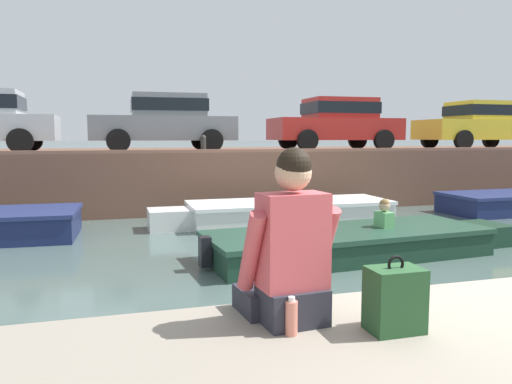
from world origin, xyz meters
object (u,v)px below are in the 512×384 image
object	(u,v)px
motorboat_passing	(359,242)
backpack_on_ledge	(393,300)
car_centre_red	(336,122)
mooring_bollard_mid	(203,143)
car_left_inner_grey	(165,120)
boat_moored_central_white	(280,213)
person_seated_left	(289,255)
bottle_drink	(291,317)
car_right_inner_yellow	(481,123)

from	to	relation	value
motorboat_passing	backpack_on_ledge	xyz separation A→B (m)	(-2.53, -5.15, 0.90)
car_centre_red	mooring_bollard_mid	bearing A→B (deg)	-163.46
car_left_inner_grey	mooring_bollard_mid	size ratio (longest dim) A/B	8.67
car_centre_red	mooring_bollard_mid	xyz separation A→B (m)	(-4.30, -1.28, -0.60)
car_left_inner_grey	boat_moored_central_white	bearing A→B (deg)	-55.31
car_left_inner_grey	car_centre_red	distance (m)	5.11
mooring_bollard_mid	person_seated_left	xyz separation A→B (m)	(-1.32, -10.08, -0.48)
boat_moored_central_white	backpack_on_ledge	xyz separation A→B (m)	(-2.26, -8.42, 0.88)
car_left_inner_grey	person_seated_left	world-z (taller)	car_left_inner_grey
car_left_inner_grey	backpack_on_ledge	size ratio (longest dim) A/B	9.46
motorboat_passing	backpack_on_ledge	size ratio (longest dim) A/B	14.27
boat_moored_central_white	mooring_bollard_mid	world-z (taller)	mooring_bollard_mid
person_seated_left	car_left_inner_grey	bearing A→B (deg)	87.45
boat_moored_central_white	mooring_bollard_mid	distance (m)	2.88
motorboat_passing	car_left_inner_grey	size ratio (longest dim) A/B	1.51
car_left_inner_grey	person_seated_left	bearing A→B (deg)	-92.55
motorboat_passing	car_centre_red	bearing A→B (deg)	68.08
car_left_inner_grey	motorboat_passing	bearing A→B (deg)	-68.94
boat_moored_central_white	motorboat_passing	size ratio (longest dim) A/B	0.95
backpack_on_ledge	person_seated_left	bearing A→B (deg)	148.55
motorboat_passing	mooring_bollard_mid	distance (m)	5.71
person_seated_left	bottle_drink	distance (m)	0.35
motorboat_passing	mooring_bollard_mid	size ratio (longest dim) A/B	13.09
person_seated_left	bottle_drink	xyz separation A→B (m)	(-0.06, -0.21, -0.28)
motorboat_passing	boat_moored_central_white	bearing A→B (deg)	94.65
backpack_on_ledge	bottle_drink	bearing A→B (deg)	170.96
boat_moored_central_white	car_centre_red	bearing A→B (deg)	48.28
motorboat_passing	person_seated_left	xyz separation A→B (m)	(-3.01, -4.86, 1.11)
boat_moored_central_white	car_left_inner_grey	size ratio (longest dim) A/B	1.43
boat_moored_central_white	motorboat_passing	bearing A→B (deg)	-85.35
boat_moored_central_white	mooring_bollard_mid	bearing A→B (deg)	125.93
bottle_drink	backpack_on_ledge	size ratio (longest dim) A/B	0.50
person_seated_left	backpack_on_ledge	xyz separation A→B (m)	(0.48, -0.29, -0.20)
motorboat_passing	car_right_inner_yellow	bearing A→B (deg)	39.74
car_centre_red	backpack_on_ledge	size ratio (longest dim) A/B	9.47
boat_moored_central_white	person_seated_left	world-z (taller)	person_seated_left
motorboat_passing	bottle_drink	distance (m)	5.98
mooring_bollard_mid	person_seated_left	world-z (taller)	mooring_bollard_mid
motorboat_passing	mooring_bollard_mid	xyz separation A→B (m)	(-1.68, 5.22, 1.59)
boat_moored_central_white	car_right_inner_yellow	bearing A→B (deg)	21.79
mooring_bollard_mid	person_seated_left	distance (m)	10.18
car_centre_red	bottle_drink	xyz separation A→B (m)	(-5.68, -11.56, -1.36)
boat_moored_central_white	bottle_drink	bearing A→B (deg)	-108.58
car_centre_red	motorboat_passing	bearing A→B (deg)	-111.92
car_centre_red	boat_moored_central_white	bearing A→B (deg)	-131.72
car_left_inner_grey	bottle_drink	distance (m)	11.66
motorboat_passing	car_centre_red	size ratio (longest dim) A/B	1.51
motorboat_passing	car_right_inner_yellow	world-z (taller)	car_right_inner_yellow
car_right_inner_yellow	mooring_bollard_mid	distance (m)	9.60
car_left_inner_grey	person_seated_left	size ratio (longest dim) A/B	4.00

